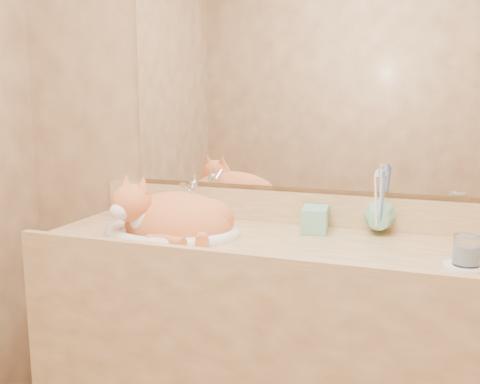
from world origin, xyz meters
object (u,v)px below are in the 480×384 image
(cat, at_px, (171,217))
(water_glass, at_px, (467,250))
(sink_basin, at_px, (172,212))
(toothbrush_cup, at_px, (378,222))
(soap_dispenser, at_px, (314,208))
(vanity_counter, at_px, (275,361))

(cat, distance_m, water_glass, 0.94)
(sink_basin, distance_m, toothbrush_cup, 0.71)
(cat, bearing_deg, sink_basin, 115.11)
(water_glass, bearing_deg, sink_basin, 175.33)
(cat, height_order, soap_dispenser, soap_dispenser)
(sink_basin, height_order, soap_dispenser, soap_dispenser)
(sink_basin, height_order, cat, cat)
(soap_dispenser, xyz_separation_m, toothbrush_cup, (0.21, 0.05, -0.04))
(cat, bearing_deg, water_glass, 1.69)
(vanity_counter, xyz_separation_m, toothbrush_cup, (0.31, 0.16, 0.48))
(toothbrush_cup, bearing_deg, cat, -163.31)
(soap_dispenser, relative_size, water_glass, 2.29)
(cat, relative_size, toothbrush_cup, 3.44)
(sink_basin, distance_m, water_glass, 0.95)
(vanity_counter, height_order, water_glass, water_glass)
(cat, xyz_separation_m, water_glass, (0.94, -0.06, -0.01))
(soap_dispenser, relative_size, toothbrush_cup, 1.68)
(sink_basin, distance_m, cat, 0.02)
(soap_dispenser, bearing_deg, water_glass, -30.83)
(toothbrush_cup, bearing_deg, vanity_counter, -152.17)
(vanity_counter, distance_m, soap_dispenser, 0.54)
(sink_basin, xyz_separation_m, soap_dispenser, (0.47, 0.13, 0.02))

